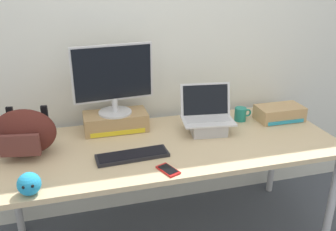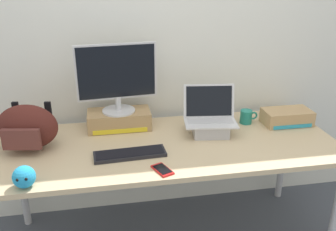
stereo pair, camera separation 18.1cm
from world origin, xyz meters
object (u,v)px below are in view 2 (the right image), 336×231
object	(u,v)px
toner_box_yellow	(119,120)
plush_toy	(24,177)
coffee_mug	(246,117)
desktop_monitor	(117,77)
toner_box_cyan	(287,117)
open_laptop	(210,124)
cell_phone	(162,170)
external_keyboard	(130,154)
messenger_backpack	(27,127)

from	to	relation	value
toner_box_yellow	plush_toy	bearing A→B (deg)	-127.95
toner_box_yellow	plush_toy	world-z (taller)	toner_box_yellow
coffee_mug	desktop_monitor	bearing A→B (deg)	175.19
toner_box_cyan	toner_box_yellow	bearing A→B (deg)	173.16
desktop_monitor	toner_box_cyan	world-z (taller)	desktop_monitor
open_laptop	toner_box_cyan	xyz separation A→B (m)	(0.56, 0.05, -0.02)
desktop_monitor	coffee_mug	distance (m)	0.92
cell_phone	plush_toy	size ratio (longest dim) A/B	1.34
desktop_monitor	cell_phone	world-z (taller)	desktop_monitor
toner_box_yellow	desktop_monitor	bearing A→B (deg)	-82.41
external_keyboard	plush_toy	bearing A→B (deg)	-160.03
toner_box_yellow	open_laptop	distance (m)	0.60
external_keyboard	toner_box_cyan	distance (m)	1.12
external_keyboard	toner_box_cyan	bearing A→B (deg)	10.53
toner_box_yellow	messenger_backpack	bearing A→B (deg)	-159.36
toner_box_yellow	coffee_mug	size ratio (longest dim) A/B	3.33
messenger_backpack	cell_phone	distance (m)	0.84
open_laptop	plush_toy	bearing A→B (deg)	-149.91
desktop_monitor	messenger_backpack	world-z (taller)	desktop_monitor
coffee_mug	open_laptop	bearing A→B (deg)	-159.06
external_keyboard	coffee_mug	xyz separation A→B (m)	(0.82, 0.33, 0.04)
external_keyboard	messenger_backpack	distance (m)	0.62
open_laptop	coffee_mug	size ratio (longest dim) A/B	2.88
open_laptop	messenger_backpack	bearing A→B (deg)	-171.78
desktop_monitor	open_laptop	distance (m)	0.66
coffee_mug	cell_phone	size ratio (longest dim) A/B	0.83
plush_toy	cell_phone	bearing A→B (deg)	2.57
desktop_monitor	coffee_mug	world-z (taller)	desktop_monitor
cell_phone	toner_box_cyan	world-z (taller)	toner_box_cyan
messenger_backpack	cell_phone	world-z (taller)	messenger_backpack
toner_box_yellow	toner_box_cyan	distance (m)	1.14
external_keyboard	messenger_backpack	xyz separation A→B (m)	(-0.57, 0.20, 0.12)
plush_toy	toner_box_cyan	xyz separation A→B (m)	(1.62, 0.49, -0.01)
coffee_mug	messenger_backpack	bearing A→B (deg)	-174.74
coffee_mug	cell_phone	bearing A→B (deg)	-141.89
external_keyboard	cell_phone	world-z (taller)	external_keyboard
toner_box_yellow	plush_toy	xyz separation A→B (m)	(-0.49, -0.63, -0.00)
messenger_backpack	coffee_mug	xyz separation A→B (m)	(1.40, 0.13, -0.09)
plush_toy	messenger_backpack	bearing A→B (deg)	96.20
desktop_monitor	cell_phone	size ratio (longest dim) A/B	3.44
open_laptop	toner_box_yellow	bearing A→B (deg)	169.26
messenger_backpack	coffee_mug	size ratio (longest dim) A/B	3.09
coffee_mug	plush_toy	bearing A→B (deg)	-157.65
external_keyboard	cell_phone	bearing A→B (deg)	-54.98
toner_box_yellow	coffee_mug	distance (m)	0.86
desktop_monitor	open_laptop	world-z (taller)	desktop_monitor
toner_box_cyan	cell_phone	bearing A→B (deg)	-153.62
cell_phone	plush_toy	xyz separation A→B (m)	(-0.68, -0.03, 0.05)
plush_toy	toner_box_cyan	world-z (taller)	plush_toy
open_laptop	plush_toy	world-z (taller)	open_laptop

